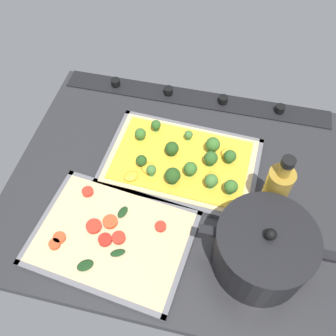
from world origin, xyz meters
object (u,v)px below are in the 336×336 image
(broccoli_pizza, at_px, (184,161))
(oil_bottle, at_px, (275,191))
(baking_tray_front, at_px, (181,163))
(veggie_pizza_back, at_px, (111,236))
(baking_tray_back, at_px, (112,238))
(cooking_pot, at_px, (263,250))

(broccoli_pizza, bearing_deg, oil_bottle, 159.94)
(baking_tray_front, relative_size, veggie_pizza_back, 1.15)
(baking_tray_front, xyz_separation_m, baking_tray_back, (0.11, 0.25, 0.00))
(baking_tray_back, relative_size, oil_bottle, 1.88)
(baking_tray_front, distance_m, baking_tray_back, 0.27)
(baking_tray_front, relative_size, cooking_pot, 1.49)
(broccoli_pizza, height_order, cooking_pot, cooking_pot)
(oil_bottle, bearing_deg, cooking_pot, 84.65)
(baking_tray_back, bearing_deg, baking_tray_front, -114.39)
(veggie_pizza_back, xyz_separation_m, oil_bottle, (-0.35, -0.16, 0.07))
(veggie_pizza_back, bearing_deg, broccoli_pizza, -116.92)
(veggie_pizza_back, height_order, oil_bottle, oil_bottle)
(oil_bottle, bearing_deg, baking_tray_back, 24.76)
(baking_tray_back, relative_size, veggie_pizza_back, 1.07)
(veggie_pizza_back, relative_size, cooking_pot, 1.30)
(baking_tray_back, bearing_deg, oil_bottle, -155.24)
(broccoli_pizza, distance_m, cooking_pot, 0.31)
(baking_tray_back, xyz_separation_m, cooking_pot, (-0.33, -0.02, 0.06))
(veggie_pizza_back, relative_size, oil_bottle, 1.75)
(cooking_pot, bearing_deg, broccoli_pizza, -46.02)
(veggie_pizza_back, bearing_deg, baking_tray_back, 166.72)
(broccoli_pizza, bearing_deg, baking_tray_back, 63.74)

